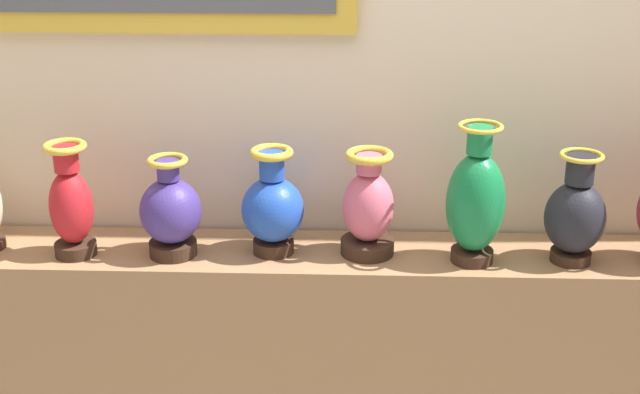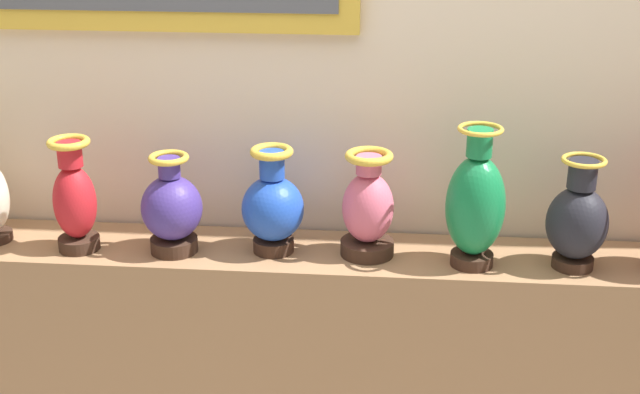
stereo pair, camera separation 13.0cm
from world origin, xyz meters
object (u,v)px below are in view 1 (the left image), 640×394
(vase_crimson, at_px, (71,204))
(vase_rose, at_px, (368,208))
(vase_emerald, at_px, (476,202))
(vase_onyx, at_px, (575,215))
(vase_sapphire, at_px, (273,207))
(vase_indigo, at_px, (171,212))

(vase_crimson, height_order, vase_rose, vase_crimson)
(vase_crimson, xyz_separation_m, vase_emerald, (1.16, -0.00, 0.03))
(vase_crimson, relative_size, vase_rose, 1.09)
(vase_emerald, bearing_deg, vase_onyx, 2.02)
(vase_crimson, bearing_deg, vase_sapphire, 3.79)
(vase_rose, height_order, vase_emerald, vase_emerald)
(vase_rose, bearing_deg, vase_onyx, -3.22)
(vase_sapphire, bearing_deg, vase_emerald, -3.98)
(vase_indigo, xyz_separation_m, vase_emerald, (0.87, -0.01, 0.05))
(vase_sapphire, bearing_deg, vase_onyx, -2.00)
(vase_indigo, bearing_deg, vase_onyx, -0.10)
(vase_indigo, xyz_separation_m, vase_rose, (0.57, 0.03, 0.01))
(vase_crimson, distance_m, vase_onyx, 1.44)
(vase_sapphire, height_order, vase_onyx, vase_onyx)
(vase_sapphire, bearing_deg, vase_indigo, -174.52)
(vase_emerald, relative_size, vase_onyx, 1.25)
(vase_crimson, bearing_deg, vase_onyx, 0.32)
(vase_emerald, bearing_deg, vase_indigo, 179.21)
(vase_onyx, bearing_deg, vase_sapphire, 178.00)
(vase_crimson, distance_m, vase_indigo, 0.29)
(vase_rose, xyz_separation_m, vase_onyx, (0.59, -0.03, 0.00))
(vase_rose, distance_m, vase_emerald, 0.31)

